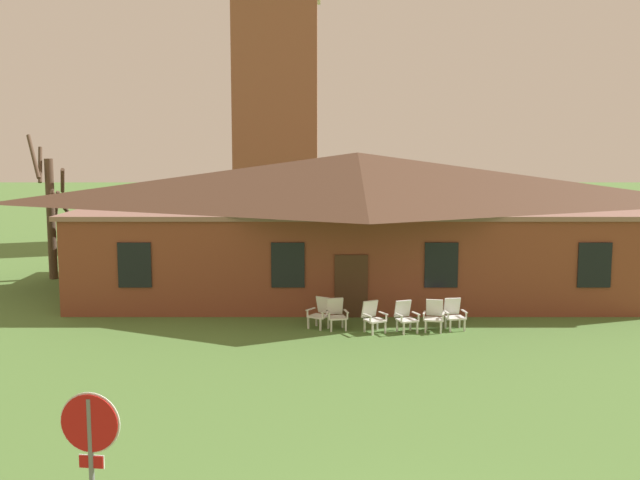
# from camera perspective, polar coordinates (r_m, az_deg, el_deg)

# --- Properties ---
(brick_building) EXTENTS (21.01, 10.40, 5.38)m
(brick_building) POSITION_cam_1_polar(r_m,az_deg,el_deg) (29.81, 2.61, 1.52)
(brick_building) COLOR brown
(brick_building) RESTS_ON ground
(dome_tower) EXTENTS (5.18, 5.18, 20.23)m
(dome_tower) POSITION_cam_1_polar(r_m,az_deg,el_deg) (45.55, -3.51, 11.79)
(dome_tower) COLOR #93563D
(dome_tower) RESTS_ON ground
(stop_sign) EXTENTS (0.80, 0.15, 2.62)m
(stop_sign) POSITION_cam_1_polar(r_m,az_deg,el_deg) (10.49, -17.08, -14.90)
(stop_sign) COLOR slate
(stop_sign) RESTS_ON ground
(lawn_chair_by_porch) EXTENTS (0.85, 0.87, 0.96)m
(lawn_chair_by_porch) POSITION_cam_1_polar(r_m,az_deg,el_deg) (23.79, -0.16, -5.44)
(lawn_chair_by_porch) COLOR silver
(lawn_chair_by_porch) RESTS_ON ground
(lawn_chair_near_door) EXTENTS (0.72, 0.76, 0.96)m
(lawn_chair_near_door) POSITION_cam_1_polar(r_m,az_deg,el_deg) (23.63, 1.00, -5.53)
(lawn_chair_near_door) COLOR silver
(lawn_chair_near_door) RESTS_ON ground
(lawn_chair_left_end) EXTENTS (0.82, 0.86, 0.96)m
(lawn_chair_left_end) POSITION_cam_1_polar(r_m,az_deg,el_deg) (23.31, 3.79, -5.72)
(lawn_chair_left_end) COLOR silver
(lawn_chair_left_end) RESTS_ON ground
(lawn_chair_middle) EXTENTS (0.78, 0.82, 0.96)m
(lawn_chair_middle) POSITION_cam_1_polar(r_m,az_deg,el_deg) (23.43, 6.24, -5.68)
(lawn_chair_middle) COLOR white
(lawn_chair_middle) RESTS_ON ground
(lawn_chair_right_end) EXTENTS (0.72, 0.77, 0.96)m
(lawn_chair_right_end) POSITION_cam_1_polar(r_m,az_deg,el_deg) (23.67, 8.37, -5.58)
(lawn_chair_right_end) COLOR silver
(lawn_chair_right_end) RESTS_ON ground
(lawn_chair_far_side) EXTENTS (0.71, 0.75, 0.96)m
(lawn_chair_far_side) POSITION_cam_1_polar(r_m,az_deg,el_deg) (23.98, 9.83, -5.44)
(lawn_chair_far_side) COLOR white
(lawn_chair_far_side) RESTS_ON ground
(bare_tree_beside_building) EXTENTS (1.99, 1.79, 6.10)m
(bare_tree_beside_building) POSITION_cam_1_polar(r_m,az_deg,el_deg) (33.82, -19.80, 2.14)
(bare_tree_beside_building) COLOR brown
(bare_tree_beside_building) RESTS_ON ground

